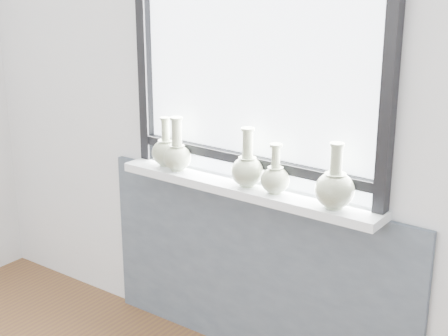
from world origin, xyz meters
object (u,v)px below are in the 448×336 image
Objects in this scene: vase_b at (177,154)px; vase_a at (166,150)px; windowsill at (245,189)px; vase_c at (247,168)px; vase_d at (275,178)px; vase_e at (335,187)px.

vase_a is at bearing 163.34° from vase_b.
vase_c is at bearing -25.81° from windowsill.
vase_d is (0.16, -0.01, 0.09)m from windowsill.
vase_d is 0.29m from vase_e.
vase_d is (0.64, -0.02, -0.00)m from vase_a.
vase_c is (0.49, -0.02, 0.01)m from vase_a.
vase_e reaches higher than vase_b.
vase_a is at bearing 178.07° from vase_d.
vase_d is at bearing -4.16° from windowsill.
vase_d is (0.15, -0.00, -0.01)m from vase_c.
windowsill is 4.95× the size of vase_c.
windowsill is 5.99× the size of vase_d.
vase_e is (0.93, -0.03, 0.01)m from vase_a.
vase_b is at bearing -177.17° from windowsill.
vase_a is 0.93m from vase_e.
vase_e reaches higher than vase_a.
vase_b is at bearing -16.66° from vase_a.
vase_c is 0.44m from vase_e.
vase_b is at bearing -179.91° from vase_e.
vase_b reaches higher than windowsill.
vase_e is at bearing -1.08° from vase_d.
vase_a is 1.09× the size of vase_d.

